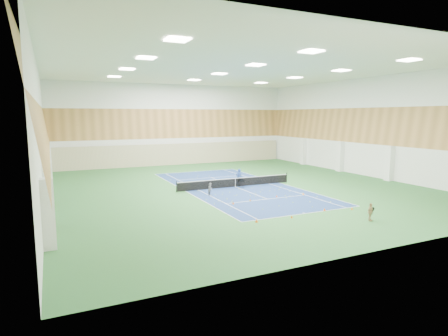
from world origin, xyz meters
The scene contains 22 objects.
ground centered at (0.00, 0.00, 0.00)m, with size 40.00×40.00×0.00m, color #2A622D.
room_shell centered at (0.00, 0.00, 6.00)m, with size 36.00×40.00×12.00m, color white, non-canonical shape.
wood_cladding centered at (0.00, 0.00, 8.00)m, with size 36.00×40.00×8.00m, color #B47F43, non-canonical shape.
ceiling_light_grid centered at (0.00, 0.00, 11.92)m, with size 21.40×25.40×0.06m, color white, non-canonical shape.
court_surface centered at (0.00, 0.00, 0.01)m, with size 10.97×23.77×0.01m, color navy.
tennis_balls_scatter centered at (0.00, 0.00, 0.05)m, with size 10.57×22.77×0.07m, color #C2E727, non-canonical shape.
tennis_net centered at (0.00, 0.00, 0.55)m, with size 12.80×0.10×1.10m, color black, non-canonical shape.
back_curtain centered at (0.00, 19.75, 1.60)m, with size 35.40×0.16×3.20m, color #C6B793.
door_left_a centered at (-17.92, -8.00, 1.10)m, with size 0.08×1.80×2.20m, color #593319.
door_left_b centered at (-17.92, 0.00, 1.10)m, with size 0.08×1.80×2.20m, color #593319.
coach centered at (0.73, 0.60, 0.89)m, with size 0.65×0.43×1.79m, color #21449A.
child_court centered at (-3.96, -2.70, 0.59)m, with size 0.57×0.45×1.18m, color gray.
child_apron centered at (2.93, -15.43, 0.65)m, with size 0.76×0.32×1.29m, color tan.
ball_cart centered at (0.28, -0.72, 0.48)m, with size 0.56×0.56×0.97m, color black, non-canonical shape.
cone_svc_a centered at (-3.63, -6.83, 0.11)m, with size 0.21×0.21×0.23m, color #F5600C.
cone_svc_b centered at (-1.78, -6.41, 0.10)m, with size 0.17×0.17×0.19m, color orange.
cone_svc_c centered at (1.21, -6.02, 0.10)m, with size 0.18×0.18×0.20m, color #FF4C0D.
cone_svc_d centered at (4.04, -6.22, 0.11)m, with size 0.20×0.20×0.22m, color orange.
cone_base_a centered at (-4.53, -12.33, 0.12)m, with size 0.23×0.23×0.25m, color orange.
cone_base_b centered at (-1.68, -12.48, 0.11)m, with size 0.19×0.19×0.21m, color orange.
cone_base_c centered at (1.87, -11.84, 0.12)m, with size 0.21×0.21×0.23m, color #FF630D.
cone_base_d centered at (4.11, -12.44, 0.11)m, with size 0.19×0.19×0.21m, color orange.
Camera 1 is at (-17.31, -34.37, 7.40)m, focal length 30.00 mm.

